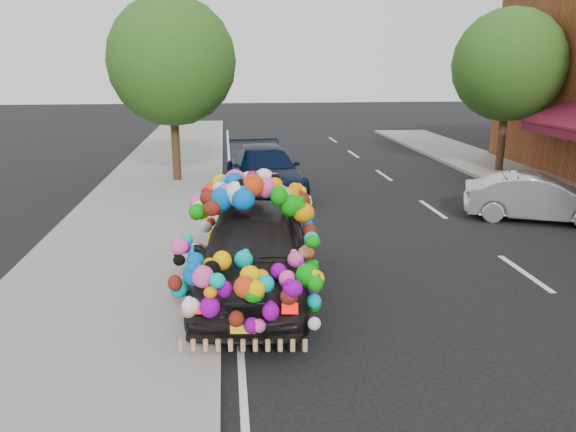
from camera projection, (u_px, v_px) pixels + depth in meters
name	position (u px, v px, depth m)	size (l,w,h in m)	color
ground	(343.00, 281.00, 10.55)	(100.00, 100.00, 0.00)	black
sidewalk	(108.00, 288.00, 10.07)	(4.00, 60.00, 0.12)	gray
kerb	(217.00, 283.00, 10.28)	(0.15, 60.00, 0.13)	gray
lane_markings	(525.00, 273.00, 10.93)	(6.00, 50.00, 0.01)	silver
tree_near_sidewalk	(171.00, 61.00, 18.20)	(4.20, 4.20, 6.13)	#332114
tree_far_b	(509.00, 65.00, 19.97)	(4.00, 4.00, 5.90)	#332114
plush_art_car	(253.00, 231.00, 9.67)	(2.77, 5.07, 2.24)	black
navy_sedan	(264.00, 171.00, 17.48)	(2.04, 5.02, 1.46)	black
silver_hatchback	(538.00, 198.00, 14.47)	(1.27, 3.64, 1.20)	#A2A5A9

